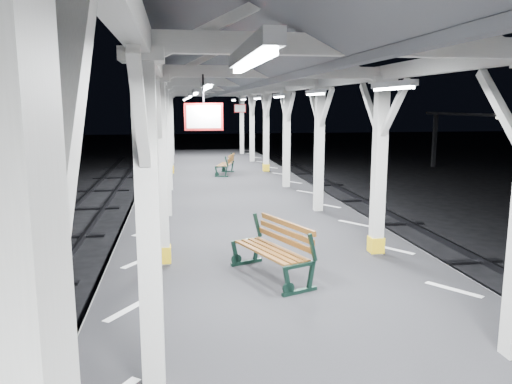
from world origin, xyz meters
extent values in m
plane|color=black|center=(0.00, 0.00, 0.00)|extent=(120.00, 120.00, 0.00)
cube|color=black|center=(0.00, 0.00, 0.50)|extent=(6.00, 50.00, 1.00)
cube|color=silver|center=(-2.45, 0.00, 1.00)|extent=(1.00, 48.00, 0.01)
cube|color=silver|center=(2.45, 0.00, 1.00)|extent=(1.00, 48.00, 0.01)
cube|color=silver|center=(-2.00, -5.45, 3.75)|extent=(0.10, 0.99, 0.99)
cube|color=silver|center=(-2.00, -2.00, 2.60)|extent=(0.22, 0.22, 3.20)
cube|color=silver|center=(-2.00, -2.00, 4.26)|extent=(0.40, 0.40, 0.12)
cube|color=silver|center=(-2.00, -1.45, 3.75)|extent=(0.10, 0.99, 0.99)
cube|color=silver|center=(-2.00, -2.55, 3.75)|extent=(0.10, 0.99, 0.99)
cube|color=silver|center=(-2.00, 2.00, 2.60)|extent=(0.22, 0.22, 3.20)
cube|color=silver|center=(-2.00, 2.00, 4.26)|extent=(0.40, 0.40, 0.12)
cube|color=yellow|center=(-2.00, 2.00, 1.18)|extent=(0.26, 0.26, 0.30)
cube|color=silver|center=(-2.00, 2.55, 3.75)|extent=(0.10, 0.99, 0.99)
cube|color=silver|center=(-2.00, 1.45, 3.75)|extent=(0.10, 0.99, 0.99)
cube|color=silver|center=(-2.00, 6.00, 2.60)|extent=(0.22, 0.22, 3.20)
cube|color=silver|center=(-2.00, 6.00, 4.26)|extent=(0.40, 0.40, 0.12)
cube|color=silver|center=(-2.00, 6.55, 3.75)|extent=(0.10, 0.99, 0.99)
cube|color=silver|center=(-2.00, 5.45, 3.75)|extent=(0.10, 0.99, 0.99)
cube|color=silver|center=(-2.00, 10.00, 2.60)|extent=(0.22, 0.22, 3.20)
cube|color=silver|center=(-2.00, 10.00, 4.26)|extent=(0.40, 0.40, 0.12)
cube|color=silver|center=(-2.00, 10.55, 3.75)|extent=(0.10, 0.99, 0.99)
cube|color=silver|center=(-2.00, 9.45, 3.75)|extent=(0.10, 0.99, 0.99)
cube|color=silver|center=(-2.00, 14.00, 2.60)|extent=(0.22, 0.22, 3.20)
cube|color=silver|center=(-2.00, 14.00, 4.26)|extent=(0.40, 0.40, 0.12)
cube|color=yellow|center=(-2.00, 14.00, 1.18)|extent=(0.26, 0.26, 0.30)
cube|color=silver|center=(-2.00, 14.55, 3.75)|extent=(0.10, 0.99, 0.99)
cube|color=silver|center=(-2.00, 13.45, 3.75)|extent=(0.10, 0.99, 0.99)
cube|color=silver|center=(-2.00, 18.00, 2.60)|extent=(0.22, 0.22, 3.20)
cube|color=silver|center=(-2.00, 18.00, 4.26)|extent=(0.40, 0.40, 0.12)
cube|color=silver|center=(-2.00, 18.55, 3.75)|extent=(0.10, 0.99, 0.99)
cube|color=silver|center=(-2.00, 17.45, 3.75)|extent=(0.10, 0.99, 0.99)
cube|color=silver|center=(-2.00, 22.00, 2.60)|extent=(0.22, 0.22, 3.20)
cube|color=silver|center=(-2.00, 22.00, 4.26)|extent=(0.40, 0.40, 0.12)
cube|color=silver|center=(-2.00, 22.55, 3.75)|extent=(0.10, 0.99, 0.99)
cube|color=silver|center=(-2.00, 21.45, 3.75)|extent=(0.10, 0.99, 0.99)
cube|color=silver|center=(2.00, -1.45, 3.75)|extent=(0.10, 0.99, 0.99)
cube|color=silver|center=(2.00, 2.00, 2.60)|extent=(0.22, 0.22, 3.20)
cube|color=silver|center=(2.00, 2.00, 4.26)|extent=(0.40, 0.40, 0.12)
cube|color=yellow|center=(2.00, 2.00, 1.18)|extent=(0.26, 0.26, 0.30)
cube|color=silver|center=(2.00, 2.55, 3.75)|extent=(0.10, 0.99, 0.99)
cube|color=silver|center=(2.00, 1.45, 3.75)|extent=(0.10, 0.99, 0.99)
cube|color=silver|center=(2.00, 6.00, 2.60)|extent=(0.22, 0.22, 3.20)
cube|color=silver|center=(2.00, 6.00, 4.26)|extent=(0.40, 0.40, 0.12)
cube|color=silver|center=(2.00, 6.55, 3.75)|extent=(0.10, 0.99, 0.99)
cube|color=silver|center=(2.00, 5.45, 3.75)|extent=(0.10, 0.99, 0.99)
cube|color=silver|center=(2.00, 10.00, 2.60)|extent=(0.22, 0.22, 3.20)
cube|color=silver|center=(2.00, 10.00, 4.26)|extent=(0.40, 0.40, 0.12)
cube|color=silver|center=(2.00, 10.55, 3.75)|extent=(0.10, 0.99, 0.99)
cube|color=silver|center=(2.00, 9.45, 3.75)|extent=(0.10, 0.99, 0.99)
cube|color=silver|center=(2.00, 14.00, 2.60)|extent=(0.22, 0.22, 3.20)
cube|color=silver|center=(2.00, 14.00, 4.26)|extent=(0.40, 0.40, 0.12)
cube|color=yellow|center=(2.00, 14.00, 1.18)|extent=(0.26, 0.26, 0.30)
cube|color=silver|center=(2.00, 14.55, 3.75)|extent=(0.10, 0.99, 0.99)
cube|color=silver|center=(2.00, 13.45, 3.75)|extent=(0.10, 0.99, 0.99)
cube|color=silver|center=(2.00, 18.00, 2.60)|extent=(0.22, 0.22, 3.20)
cube|color=silver|center=(2.00, 18.00, 4.26)|extent=(0.40, 0.40, 0.12)
cube|color=silver|center=(2.00, 18.55, 3.75)|extent=(0.10, 0.99, 0.99)
cube|color=silver|center=(2.00, 17.45, 3.75)|extent=(0.10, 0.99, 0.99)
cube|color=silver|center=(2.00, 22.00, 2.60)|extent=(0.22, 0.22, 3.20)
cube|color=silver|center=(2.00, 22.00, 4.26)|extent=(0.40, 0.40, 0.12)
cube|color=silver|center=(2.00, 22.55, 3.75)|extent=(0.10, 0.99, 0.99)
cube|color=silver|center=(2.00, 21.45, 3.75)|extent=(0.10, 0.99, 0.99)
cube|color=silver|center=(-2.00, 0.00, 4.38)|extent=(0.18, 48.00, 0.24)
cube|color=silver|center=(2.00, 0.00, 4.38)|extent=(0.18, 48.00, 0.24)
cube|color=silver|center=(0.00, -2.00, 4.38)|extent=(4.20, 0.14, 0.20)
cube|color=silver|center=(0.00, 2.00, 4.38)|extent=(4.20, 0.14, 0.20)
cube|color=silver|center=(0.00, 6.00, 4.38)|extent=(4.20, 0.14, 0.20)
cube|color=silver|center=(0.00, 10.00, 4.38)|extent=(4.20, 0.14, 0.20)
cube|color=silver|center=(0.00, 14.00, 4.38)|extent=(4.20, 0.14, 0.20)
cube|color=silver|center=(0.00, 18.00, 4.38)|extent=(4.20, 0.14, 0.20)
cube|color=silver|center=(0.00, 22.00, 4.38)|extent=(4.20, 0.14, 0.20)
cube|color=#53565B|center=(-1.30, 0.00, 4.92)|extent=(2.80, 49.00, 1.45)
cube|color=#53565B|center=(1.30, 0.00, 4.92)|extent=(2.80, 49.00, 1.45)
cube|color=silver|center=(-1.30, -4.00, 4.10)|extent=(0.10, 1.35, 0.08)
cube|color=white|center=(-1.30, -4.00, 4.05)|extent=(0.05, 1.25, 0.05)
cube|color=silver|center=(-1.30, 0.00, 4.10)|extent=(0.10, 1.35, 0.08)
cube|color=white|center=(-1.30, 0.00, 4.05)|extent=(0.05, 1.25, 0.05)
cube|color=silver|center=(-1.30, 4.00, 4.10)|extent=(0.10, 1.35, 0.08)
cube|color=white|center=(-1.30, 4.00, 4.05)|extent=(0.05, 1.25, 0.05)
cube|color=silver|center=(-1.30, 8.00, 4.10)|extent=(0.10, 1.35, 0.08)
cube|color=white|center=(-1.30, 8.00, 4.05)|extent=(0.05, 1.25, 0.05)
cube|color=silver|center=(-1.30, 12.00, 4.10)|extent=(0.10, 1.35, 0.08)
cube|color=white|center=(-1.30, 12.00, 4.05)|extent=(0.05, 1.25, 0.05)
cube|color=silver|center=(-1.30, 16.00, 4.10)|extent=(0.10, 1.35, 0.08)
cube|color=white|center=(-1.30, 16.00, 4.05)|extent=(0.05, 1.25, 0.05)
cube|color=silver|center=(-1.30, 20.00, 4.10)|extent=(0.10, 1.35, 0.08)
cube|color=white|center=(-1.30, 20.00, 4.05)|extent=(0.05, 1.25, 0.05)
cube|color=silver|center=(1.30, 0.00, 4.10)|extent=(0.10, 1.35, 0.08)
cube|color=white|center=(1.30, 0.00, 4.05)|extent=(0.05, 1.25, 0.05)
cube|color=silver|center=(1.30, 4.00, 4.10)|extent=(0.10, 1.35, 0.08)
cube|color=white|center=(1.30, 4.00, 4.05)|extent=(0.05, 1.25, 0.05)
cube|color=silver|center=(1.30, 8.00, 4.10)|extent=(0.10, 1.35, 0.08)
cube|color=white|center=(1.30, 8.00, 4.05)|extent=(0.05, 1.25, 0.05)
cube|color=silver|center=(1.30, 12.00, 4.10)|extent=(0.10, 1.35, 0.08)
cube|color=white|center=(1.30, 12.00, 4.05)|extent=(0.05, 1.25, 0.05)
cube|color=silver|center=(1.30, 16.00, 4.10)|extent=(0.10, 1.35, 0.08)
cube|color=white|center=(1.30, 16.00, 4.05)|extent=(0.05, 1.25, 0.05)
cube|color=silver|center=(1.30, 20.00, 4.10)|extent=(0.10, 1.35, 0.08)
cube|color=white|center=(1.30, 20.00, 4.05)|extent=(0.05, 1.25, 0.05)
cylinder|color=black|center=(-1.36, -0.24, 4.02)|extent=(0.02, 0.02, 0.36)
cube|color=red|center=(-1.36, -0.24, 3.67)|extent=(0.50, 0.03, 0.35)
cube|color=white|center=(-1.36, -0.24, 3.67)|extent=(0.44, 0.05, 0.29)
cylinder|color=black|center=(0.98, 14.68, 4.02)|extent=(0.02, 0.02, 0.36)
cube|color=red|center=(0.98, 14.68, 3.67)|extent=(0.50, 0.03, 0.35)
cube|color=white|center=(0.98, 14.68, 3.67)|extent=(0.44, 0.05, 0.29)
cube|color=black|center=(14.00, 22.00, 1.65)|extent=(0.20, 0.20, 3.30)
sphere|color=silver|center=(14.00, 16.00, 3.22)|extent=(0.20, 0.20, 0.20)
sphere|color=silver|center=(14.00, 22.00, 3.22)|extent=(0.20, 0.20, 0.20)
cube|color=black|center=(0.06, 0.22, 1.03)|extent=(0.60, 0.28, 0.06)
cube|color=black|center=(-0.15, 0.14, 1.24)|extent=(0.17, 0.11, 0.48)
cube|color=black|center=(0.26, 0.30, 1.24)|extent=(0.15, 0.10, 0.48)
cube|color=black|center=(0.27, 0.31, 1.69)|extent=(0.17, 0.11, 0.45)
cube|color=black|center=(-0.54, 1.76, 1.03)|extent=(0.60, 0.28, 0.06)
cube|color=black|center=(-0.75, 1.67, 1.24)|extent=(0.17, 0.11, 0.48)
cube|color=black|center=(-0.34, 1.83, 1.24)|extent=(0.15, 0.10, 0.48)
cube|color=black|center=(-0.33, 1.84, 1.69)|extent=(0.17, 0.11, 0.45)
cube|color=brown|center=(-0.43, 0.92, 1.46)|extent=(0.66, 1.49, 0.04)
cube|color=brown|center=(-0.30, 0.96, 1.46)|extent=(0.66, 1.49, 0.04)
cube|color=brown|center=(-0.18, 1.01, 1.46)|extent=(0.66, 1.49, 0.04)
cube|color=brown|center=(-0.05, 1.06, 1.46)|extent=(0.66, 1.49, 0.04)
cube|color=brown|center=(0.01, 1.09, 1.61)|extent=(0.62, 1.47, 0.10)
cube|color=brown|center=(0.03, 1.10, 1.74)|extent=(0.62, 1.47, 0.10)
cube|color=brown|center=(0.05, 1.10, 1.87)|extent=(0.62, 1.47, 0.10)
cube|color=black|center=(-0.01, 12.71, 1.03)|extent=(0.55, 0.20, 0.06)
cube|color=black|center=(-0.21, 12.77, 1.21)|extent=(0.15, 0.08, 0.43)
cube|color=black|center=(0.17, 12.66, 1.21)|extent=(0.14, 0.08, 0.43)
cube|color=black|center=(0.19, 12.66, 1.62)|extent=(0.16, 0.08, 0.41)
cube|color=black|center=(0.39, 14.14, 1.03)|extent=(0.55, 0.20, 0.06)
cube|color=black|center=(0.19, 14.20, 1.21)|extent=(0.15, 0.08, 0.43)
cube|color=black|center=(0.57, 14.09, 1.21)|extent=(0.14, 0.08, 0.43)
cube|color=black|center=(0.58, 14.09, 1.62)|extent=(0.16, 0.08, 0.41)
cube|color=brown|center=(0.01, 13.48, 1.42)|extent=(0.46, 1.38, 0.03)
cube|color=brown|center=(0.13, 13.45, 1.42)|extent=(0.46, 1.38, 0.03)
cube|color=brown|center=(0.24, 13.41, 1.42)|extent=(0.46, 1.38, 0.03)
cube|color=brown|center=(0.36, 13.38, 1.42)|extent=(0.46, 1.38, 0.03)
cube|color=brown|center=(0.42, 13.36, 1.55)|extent=(0.42, 1.37, 0.09)
cube|color=brown|center=(0.44, 13.36, 1.67)|extent=(0.42, 1.37, 0.09)
cube|color=brown|center=(0.46, 13.35, 1.79)|extent=(0.42, 1.37, 0.09)
camera|label=1|loc=(-1.71, -6.75, 3.82)|focal=35.00mm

